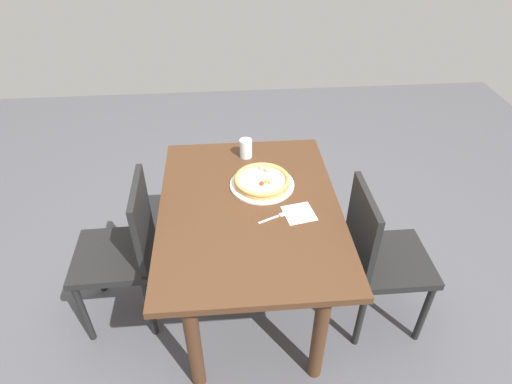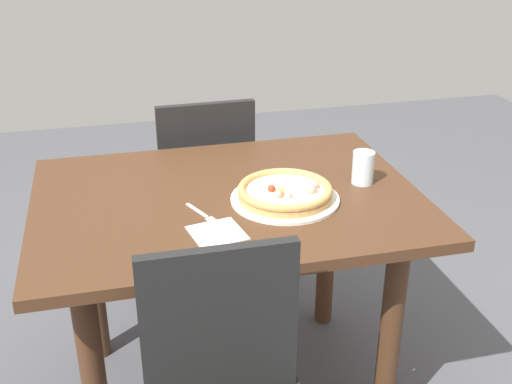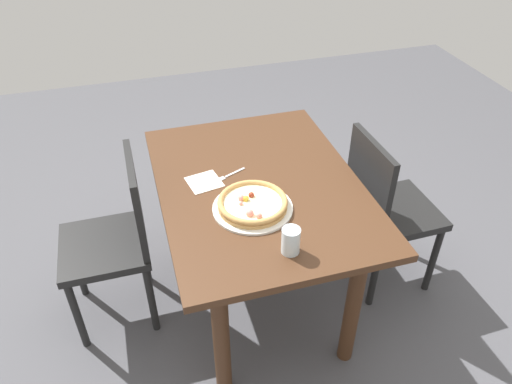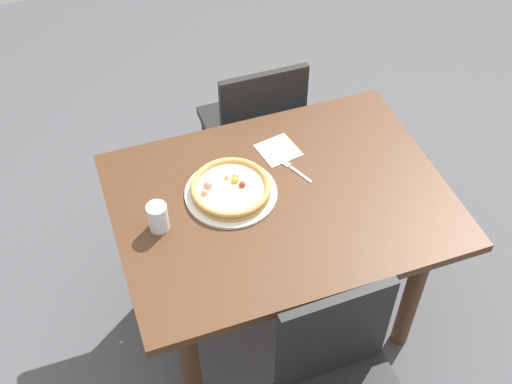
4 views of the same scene
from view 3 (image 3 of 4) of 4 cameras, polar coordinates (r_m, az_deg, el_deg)
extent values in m
plane|color=#4C4C51|center=(2.68, 0.30, -12.21)|extent=(6.00, 6.00, 0.00)
cube|color=#472B19|center=(2.17, 0.36, 0.64)|extent=(1.19, 0.88, 0.03)
cylinder|color=#472B19|center=(2.22, 11.25, -12.76)|extent=(0.07, 0.07, 0.73)
cylinder|color=#472B19|center=(2.82, 3.45, 0.67)|extent=(0.07, 0.07, 0.73)
cylinder|color=#472B19|center=(2.08, -4.08, -16.47)|extent=(0.07, 0.07, 0.73)
cylinder|color=#472B19|center=(2.71, -8.38, -1.41)|extent=(0.07, 0.07, 0.73)
cylinder|color=black|center=(2.93, 16.30, -3.06)|extent=(0.04, 0.04, 0.43)
cylinder|color=black|center=(2.73, 19.92, -7.41)|extent=(0.04, 0.04, 0.43)
cylinder|color=black|center=(2.78, 10.33, -4.51)|extent=(0.04, 0.04, 0.43)
cylinder|color=black|center=(2.57, 13.66, -9.28)|extent=(0.04, 0.04, 0.43)
cube|color=black|center=(2.59, 15.90, -2.15)|extent=(0.41, 0.41, 0.04)
cube|color=black|center=(2.37, 13.01, 1.26)|extent=(0.38, 0.04, 0.42)
cylinder|color=black|center=(2.47, -20.09, -13.35)|extent=(0.04, 0.04, 0.43)
cylinder|color=black|center=(2.71, -20.13, -7.93)|extent=(0.04, 0.04, 0.43)
cylinder|color=black|center=(2.44, -12.09, -12.10)|extent=(0.04, 0.04, 0.43)
cylinder|color=black|center=(2.68, -12.96, -6.74)|extent=(0.04, 0.04, 0.43)
cube|color=black|center=(2.41, -17.31, -6.07)|extent=(0.40, 0.40, 0.04)
cube|color=black|center=(2.25, -13.73, -1.01)|extent=(0.38, 0.03, 0.42)
cylinder|color=silver|center=(2.02, -0.39, -1.87)|extent=(0.33, 0.33, 0.01)
cylinder|color=tan|center=(2.01, -0.39, -1.56)|extent=(0.28, 0.28, 0.02)
cylinder|color=beige|center=(2.00, -0.39, -1.29)|extent=(0.25, 0.25, 0.01)
torus|color=tan|center=(2.00, -0.39, -1.13)|extent=(0.29, 0.29, 0.02)
sphere|color=#E58C7F|center=(1.93, -0.72, -2.48)|extent=(0.03, 0.03, 0.03)
sphere|color=#E58C7F|center=(2.01, -1.73, -0.69)|extent=(0.03, 0.03, 0.03)
sphere|color=#E58C7F|center=(1.99, -1.78, -1.34)|extent=(0.02, 0.02, 0.02)
sphere|color=gold|center=(2.01, -1.20, -0.77)|extent=(0.03, 0.03, 0.03)
sphere|color=#E58C7F|center=(1.92, 0.35, -2.77)|extent=(0.02, 0.02, 0.02)
sphere|color=maroon|center=(2.03, -0.55, -0.34)|extent=(0.02, 0.02, 0.02)
cube|color=silver|center=(2.23, -2.47, 2.28)|extent=(0.05, 0.10, 0.00)
cube|color=silver|center=(2.19, -4.23, 1.46)|extent=(0.04, 0.05, 0.00)
cylinder|color=silver|center=(1.80, 4.07, -5.68)|extent=(0.07, 0.07, 0.11)
cube|color=white|center=(2.18, -6.04, 1.17)|extent=(0.16, 0.16, 0.00)
camera|label=1|loc=(3.33, -7.42, 37.90)|focal=30.06mm
camera|label=2|loc=(2.40, -49.35, 14.93)|focal=44.65mm
camera|label=4|loc=(2.26, 58.12, 35.34)|focal=45.82mm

